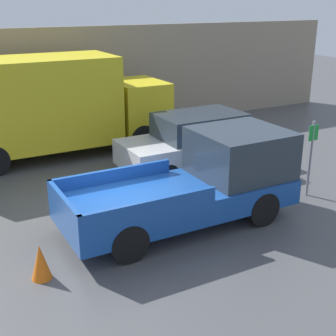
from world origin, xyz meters
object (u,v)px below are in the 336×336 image
(parking_sign, at_px, (311,154))
(pickup_truck, at_px, (201,181))
(delivery_truck, at_px, (42,105))
(car, at_px, (197,142))
(traffic_cone, at_px, (41,262))

(parking_sign, bearing_deg, pickup_truck, 177.35)
(pickup_truck, distance_m, delivery_truck, 6.73)
(pickup_truck, distance_m, parking_sign, 3.23)
(pickup_truck, xyz_separation_m, delivery_truck, (-1.95, 6.39, 0.76))
(delivery_truck, height_order, parking_sign, delivery_truck)
(delivery_truck, relative_size, parking_sign, 3.84)
(car, relative_size, parking_sign, 2.28)
(pickup_truck, relative_size, parking_sign, 2.66)
(pickup_truck, xyz_separation_m, traffic_cone, (-3.92, -0.71, -0.61))
(parking_sign, bearing_deg, car, 114.70)
(car, bearing_deg, delivery_truck, 137.84)
(pickup_truck, height_order, traffic_cone, pickup_truck)
(delivery_truck, bearing_deg, car, -42.16)
(pickup_truck, bearing_deg, car, 59.80)
(pickup_truck, distance_m, car, 3.51)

